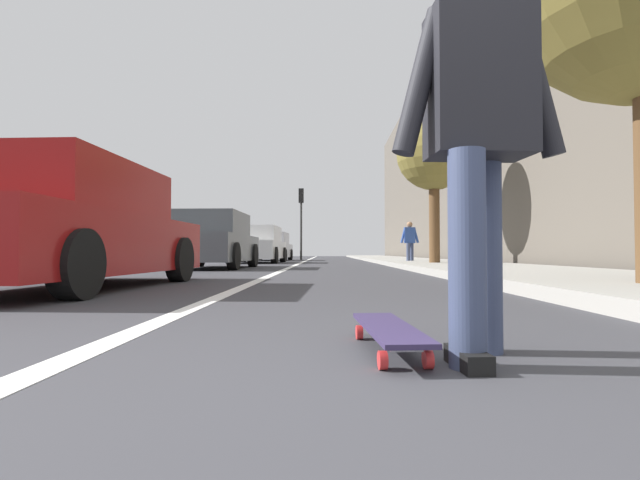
{
  "coord_description": "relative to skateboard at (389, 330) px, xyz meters",
  "views": [
    {
      "loc": [
        -1.14,
        0.14,
        0.43
      ],
      "look_at": [
        13.22,
        0.35,
        0.81
      ],
      "focal_mm": 26.19,
      "sensor_mm": 36.0,
      "label": 1
    }
  ],
  "objects": [
    {
      "name": "parked_car_mid",
      "position": [
        10.46,
        3.3,
        0.63
      ],
      "size": [
        4.09,
        1.92,
        1.5
      ],
      "color": "#4C5156",
      "rests_on": "ground"
    },
    {
      "name": "ground_plane",
      "position": [
        9.1,
        0.13,
        -0.09
      ],
      "size": [
        80.0,
        80.0,
        0.0
      ],
      "primitive_type": "plane",
      "color": "#38383D"
    },
    {
      "name": "lane_stripe_white",
      "position": [
        19.1,
        1.31,
        -0.09
      ],
      "size": [
        52.0,
        0.16,
        0.01
      ],
      "primitive_type": "cube",
      "color": "silver",
      "rests_on": "ground"
    },
    {
      "name": "sidewalk_curb",
      "position": [
        17.1,
        -3.24,
        -0.03
      ],
      "size": [
        52.0,
        3.2,
        0.14
      ],
      "primitive_type": "cube",
      "color": "#9E9B93",
      "rests_on": "ground"
    },
    {
      "name": "skater_person",
      "position": [
        -0.15,
        -0.35,
        0.84
      ],
      "size": [
        0.48,
        0.72,
        1.64
      ],
      "color": "#384260",
      "rests_on": "ground"
    },
    {
      "name": "parked_car_end",
      "position": [
        22.44,
        3.18,
        0.6
      ],
      "size": [
        4.28,
        2.02,
        1.46
      ],
      "color": "#B7B7BC",
      "rests_on": "ground"
    },
    {
      "name": "parked_car_near",
      "position": [
        3.47,
        3.32,
        0.62
      ],
      "size": [
        4.36,
        2.0,
        1.49
      ],
      "color": "maroon",
      "rests_on": "ground"
    },
    {
      "name": "skateboard",
      "position": [
        0.0,
        0.0,
        0.0
      ],
      "size": [
        0.85,
        0.26,
        0.11
      ],
      "color": "red",
      "rests_on": "ground"
    },
    {
      "name": "parked_car_far",
      "position": [
        16.92,
        3.08,
        0.62
      ],
      "size": [
        4.19,
        2.06,
        1.48
      ],
      "color": "silver",
      "rests_on": "ground"
    },
    {
      "name": "building_facade",
      "position": [
        21.1,
        -5.7,
        5.07
      ],
      "size": [
        40.0,
        1.2,
        10.32
      ],
      "primitive_type": "cube",
      "color": "#5B544B",
      "rests_on": "ground"
    },
    {
      "name": "pedestrian_distant",
      "position": [
        14.35,
        -2.65,
        0.77
      ],
      "size": [
        0.42,
        0.66,
        1.51
      ],
      "color": "#384260",
      "rests_on": "ground"
    },
    {
      "name": "traffic_light",
      "position": [
        24.2,
        1.71,
        2.7
      ],
      "size": [
        0.33,
        0.28,
        4.03
      ],
      "color": "#2D2D2D",
      "rests_on": "ground"
    },
    {
      "name": "street_tree_mid",
      "position": [
        11.45,
        -2.84,
        3.18
      ],
      "size": [
        2.17,
        2.17,
        4.4
      ],
      "color": "brown",
      "rests_on": "ground"
    }
  ]
}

